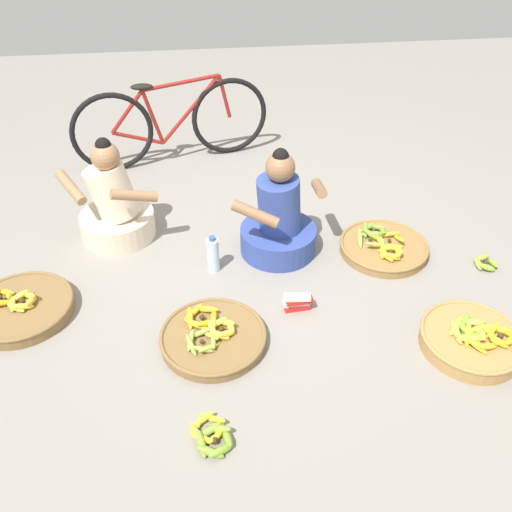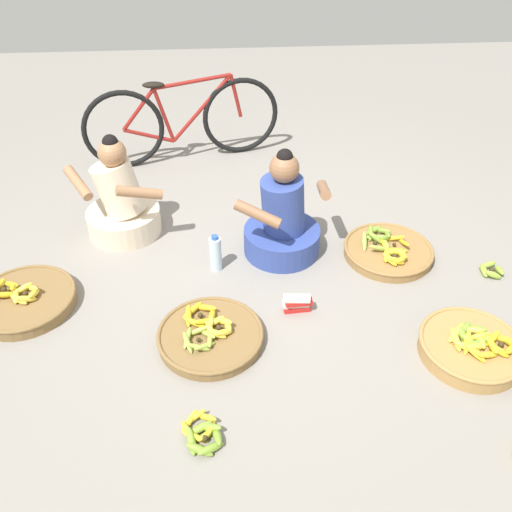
# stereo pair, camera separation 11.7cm
# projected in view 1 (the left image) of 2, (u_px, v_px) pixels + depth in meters

# --- Properties ---
(ground_plane) EXTENTS (10.00, 10.00, 0.00)m
(ground_plane) POSITION_uv_depth(u_px,v_px,m) (252.00, 280.00, 3.43)
(ground_plane) COLOR gray
(vendor_woman_front) EXTENTS (0.66, 0.56, 0.77)m
(vendor_woman_front) POSITION_uv_depth(u_px,v_px,m) (279.00, 221.00, 3.54)
(vendor_woman_front) COLOR #334793
(vendor_woman_front) RESTS_ON ground
(vendor_woman_behind) EXTENTS (0.70, 0.53, 0.76)m
(vendor_woman_behind) POSITION_uv_depth(u_px,v_px,m) (115.00, 207.00, 3.68)
(vendor_woman_behind) COLOR beige
(vendor_woman_behind) RESTS_ON ground
(bicycle_leaning) EXTENTS (1.68, 0.40, 0.73)m
(bicycle_leaning) POSITION_uv_depth(u_px,v_px,m) (172.00, 123.00, 4.51)
(bicycle_leaning) COLOR black
(bicycle_leaning) RESTS_ON ground
(banana_basket_back_right) EXTENTS (0.61, 0.61, 0.14)m
(banana_basket_back_right) POSITION_uv_depth(u_px,v_px,m) (213.00, 337.00, 2.98)
(banana_basket_back_right) COLOR brown
(banana_basket_back_right) RESTS_ON ground
(banana_basket_near_bicycle) EXTENTS (0.57, 0.57, 0.17)m
(banana_basket_near_bicycle) POSITION_uv_depth(u_px,v_px,m) (472.00, 339.00, 2.94)
(banana_basket_near_bicycle) COLOR #A87F47
(banana_basket_near_bicycle) RESTS_ON ground
(banana_basket_front_left) EXTENTS (0.62, 0.62, 0.15)m
(banana_basket_front_left) POSITION_uv_depth(u_px,v_px,m) (21.00, 308.00, 3.16)
(banana_basket_front_left) COLOR brown
(banana_basket_front_left) RESTS_ON ground
(banana_basket_back_left) EXTENTS (0.61, 0.61, 0.15)m
(banana_basket_back_left) POSITION_uv_depth(u_px,v_px,m) (383.00, 247.00, 3.64)
(banana_basket_back_left) COLOR olive
(banana_basket_back_left) RESTS_ON ground
(loose_bananas_mid_right) EXTENTS (0.15, 0.16, 0.07)m
(loose_bananas_mid_right) POSITION_uv_depth(u_px,v_px,m) (485.00, 263.00, 3.52)
(loose_bananas_mid_right) COLOR #8CAD38
(loose_bananas_mid_right) RESTS_ON ground
(loose_bananas_front_right) EXTENTS (0.22, 0.27, 0.09)m
(loose_bananas_front_right) POSITION_uv_depth(u_px,v_px,m) (212.00, 436.00, 2.49)
(loose_bananas_front_right) COLOR yellow
(loose_bananas_front_right) RESTS_ON ground
(water_bottle) EXTENTS (0.08, 0.08, 0.27)m
(water_bottle) POSITION_uv_depth(u_px,v_px,m) (213.00, 255.00, 3.44)
(water_bottle) COLOR silver
(water_bottle) RESTS_ON ground
(packet_carton_stack) EXTENTS (0.18, 0.08, 0.12)m
(packet_carton_stack) POSITION_uv_depth(u_px,v_px,m) (298.00, 302.00, 3.18)
(packet_carton_stack) COLOR red
(packet_carton_stack) RESTS_ON ground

